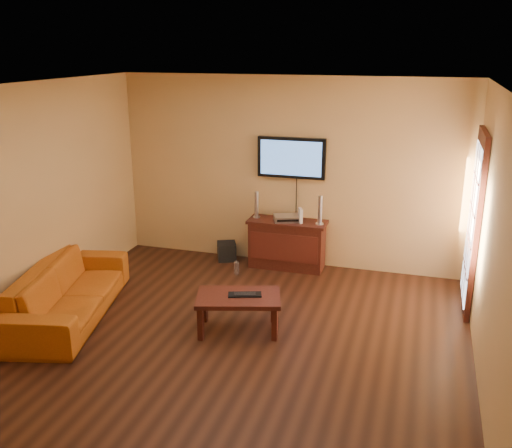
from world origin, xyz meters
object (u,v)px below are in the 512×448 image
at_px(av_receiver, 287,218).
at_px(keyboard, 245,294).
at_px(coffee_table, 238,301).
at_px(speaker_right, 320,211).
at_px(game_console, 300,215).
at_px(media_console, 287,244).
at_px(bottle, 236,268).
at_px(sofa, 68,283).
at_px(speaker_left, 257,206).
at_px(subwoofer, 227,251).
at_px(television, 291,158).

height_order(av_receiver, keyboard, av_receiver).
bearing_deg(coffee_table, speaker_right, 75.38).
height_order(speaker_right, game_console, speaker_right).
bearing_deg(speaker_right, media_console, 176.67).
bearing_deg(bottle, keyboard, -67.93).
bearing_deg(game_console, sofa, -158.68).
xyz_separation_m(media_console, speaker_left, (-0.47, 0.04, 0.53)).
bearing_deg(speaker_right, av_receiver, 177.08).
relative_size(speaker_left, subwoofer, 1.44).
distance_m(speaker_left, subwoofer, 0.88).
bearing_deg(keyboard, sofa, -173.02).
bearing_deg(media_console, sofa, -132.75).
height_order(media_console, coffee_table, media_console).
relative_size(sofa, speaker_left, 5.58).
xyz_separation_m(television, sofa, (-2.09, -2.44, -1.16)).
bearing_deg(media_console, coffee_table, -91.55).
relative_size(television, sofa, 0.45).
relative_size(media_console, speaker_right, 2.75).
bearing_deg(sofa, subwoofer, -40.50).
height_order(media_console, keyboard, media_console).
distance_m(bottle, keyboard, 1.68).
bearing_deg(subwoofer, sofa, -141.22).
height_order(sofa, keyboard, sofa).
relative_size(speaker_left, keyboard, 0.97).
xyz_separation_m(sofa, speaker_right, (2.56, 2.23, 0.47)).
relative_size(game_console, subwoofer, 0.75).
bearing_deg(subwoofer, game_console, -26.21).
height_order(television, keyboard, television).
relative_size(av_receiver, bottle, 1.71).
relative_size(television, av_receiver, 2.71).
bearing_deg(subwoofer, media_console, -25.76).
height_order(speaker_left, av_receiver, speaker_left).
bearing_deg(game_console, coffee_table, -120.20).
distance_m(television, speaker_left, 0.85).
distance_m(game_console, subwoofer, 1.31).
height_order(speaker_left, keyboard, speaker_left).
xyz_separation_m(television, bottle, (-0.61, -0.66, -1.48)).
xyz_separation_m(av_receiver, bottle, (-0.60, -0.48, -0.65)).
bearing_deg(bottle, game_console, 30.44).
xyz_separation_m(television, av_receiver, (-0.01, -0.18, -0.83)).
distance_m(speaker_right, game_console, 0.29).
bearing_deg(television, media_console, -90.00).
distance_m(sofa, bottle, 2.34).
bearing_deg(coffee_table, television, 88.57).
bearing_deg(coffee_table, keyboard, 23.97).
bearing_deg(speaker_left, av_receiver, -4.96).
xyz_separation_m(speaker_left, game_console, (0.66, -0.05, -0.08)).
relative_size(speaker_left, speaker_right, 0.94).
xyz_separation_m(coffee_table, av_receiver, (0.05, 2.03, 0.38)).
bearing_deg(keyboard, speaker_right, 76.99).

